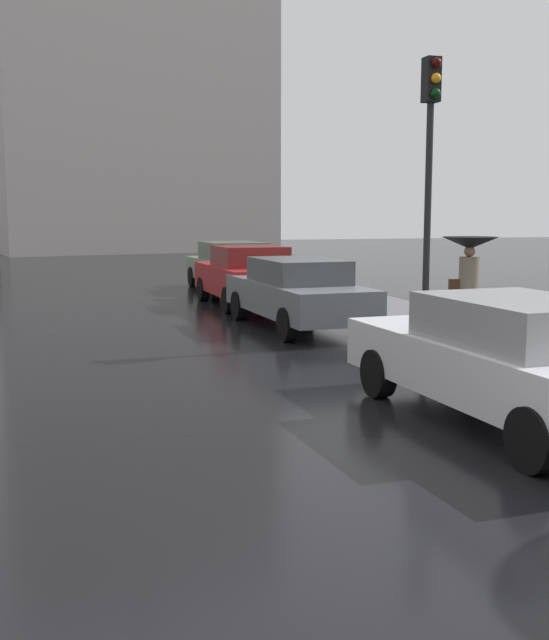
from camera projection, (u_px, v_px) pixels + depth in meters
The scene contains 8 objects.
ground at pixel (450, 592), 4.67m from camera, with size 120.00×120.00×0.00m, color black.
car_grey_near_kerb at pixel (297, 292), 15.31m from camera, with size 1.90×4.66×1.38m.
car_white_mid_road at pixel (509, 359), 8.32m from camera, with size 1.96×4.63×1.39m.
car_green_far_ahead at pixel (231, 265), 22.90m from camera, with size 2.04×4.05×1.44m.
car_red_far_lane at pixel (247, 275), 19.02m from camera, with size 1.93×4.12×1.48m.
pedestrian_with_umbrella_near at pixel (469, 256), 14.19m from camera, with size 1.03×1.03×1.70m.
traffic_light at pixel (430, 147), 13.28m from camera, with size 0.26×0.39×4.77m.
distant_tower at pixel (133, 59), 45.12m from camera, with size 16.86×9.99×28.05m.
Camera 1 is at (-2.26, -3.92, 2.28)m, focal length 43.25 mm.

